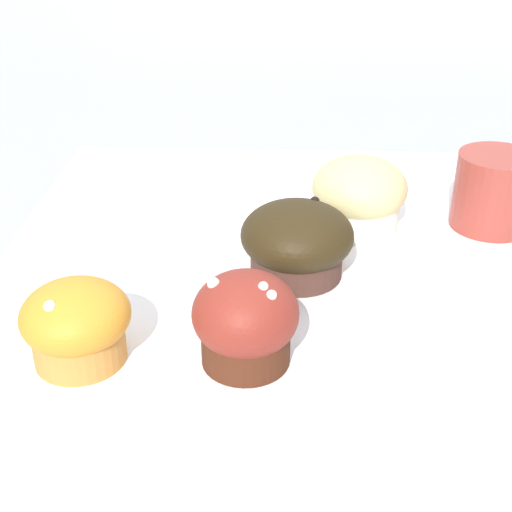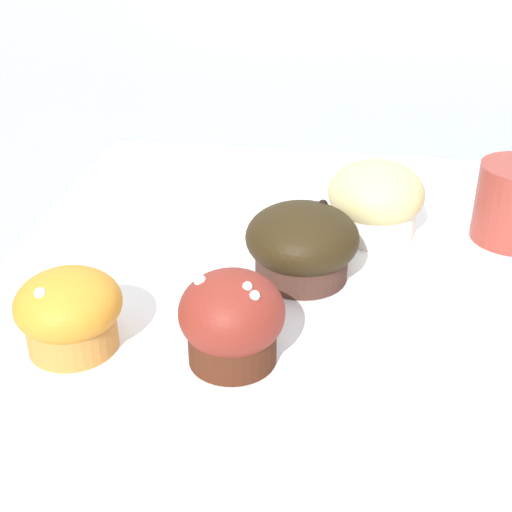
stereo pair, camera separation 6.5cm
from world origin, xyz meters
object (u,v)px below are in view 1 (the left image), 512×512
Objects in this scene: muffin_back_right at (359,195)px; coffee_cup at (495,189)px; muffin_front_center at (297,241)px; muffin_front_left at (246,321)px; muffin_back_left at (77,323)px.

muffin_back_right is 0.92× the size of coffee_cup.
coffee_cup is at bearing 4.66° from muffin_back_right.
muffin_front_left reaches higher than muffin_front_center.
muffin_front_left is at bearing 1.42° from muffin_back_left.
muffin_front_center is 0.97× the size of coffee_cup.
coffee_cup is (0.15, 0.01, 0.00)m from muffin_back_right.
muffin_back_right reaches higher than muffin_front_center.
muffin_back_left is (-0.18, -0.15, -0.00)m from muffin_front_center.
muffin_back_left is at bearing -134.55° from muffin_back_right.
coffee_cup reaches higher than muffin_front_left.
muffin_back_left is 0.48m from coffee_cup.
muffin_back_left is at bearing -178.58° from muffin_front_left.
muffin_front_left is (-0.04, -0.14, 0.00)m from muffin_front_center.
muffin_back_right reaches higher than muffin_back_left.
muffin_back_right is at bearing 65.86° from muffin_front_left.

